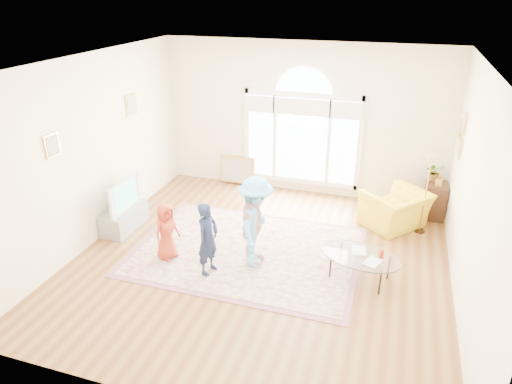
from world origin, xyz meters
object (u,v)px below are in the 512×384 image
(area_rug, at_px, (247,251))
(tv_console, at_px, (124,218))
(armchair, at_px, (395,209))
(television, at_px, (121,194))
(coffee_table, at_px, (361,256))

(area_rug, xyz_separation_m, tv_console, (-2.46, 0.10, 0.20))
(armchair, bearing_deg, television, -30.69)
(area_rug, bearing_deg, television, 177.77)
(tv_console, xyz_separation_m, television, (0.01, 0.00, 0.50))
(area_rug, relative_size, television, 3.62)
(television, distance_m, coffee_table, 4.38)
(tv_console, relative_size, armchair, 0.93)
(area_rug, xyz_separation_m, television, (-2.45, 0.10, 0.70))
(armchair, bearing_deg, coffee_table, 27.70)
(tv_console, xyz_separation_m, armchair, (4.81, 1.62, 0.14))
(area_rug, distance_m, armchair, 2.93)
(tv_console, height_order, television, television)
(area_rug, height_order, tv_console, tv_console)
(television, relative_size, coffee_table, 0.73)
(coffee_table, bearing_deg, area_rug, -173.41)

